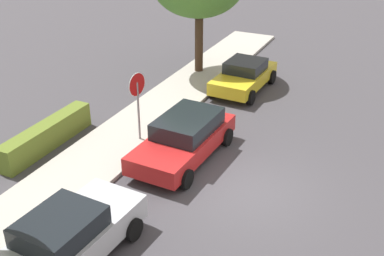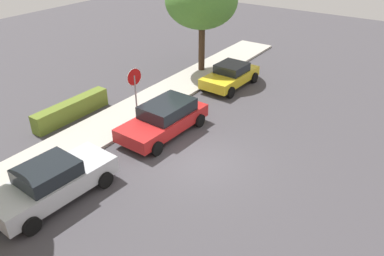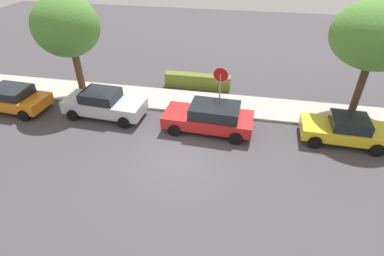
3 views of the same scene
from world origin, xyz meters
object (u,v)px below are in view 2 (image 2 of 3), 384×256
(parked_car_silver, at_px, (53,182))
(parked_car_yellow, at_px, (230,75))
(stop_sign, at_px, (135,85))
(street_tree_near_corner, at_px, (201,1))
(parked_car_red, at_px, (165,118))

(parked_car_silver, distance_m, parked_car_yellow, 12.53)
(parked_car_yellow, bearing_deg, parked_car_silver, 179.77)
(stop_sign, xyz_separation_m, street_tree_near_corner, (7.36, 1.08, 2.59))
(parked_car_silver, relative_size, street_tree_near_corner, 0.74)
(stop_sign, bearing_deg, parked_car_silver, -165.00)
(parked_car_red, bearing_deg, parked_car_yellow, 2.09)
(parked_car_red, xyz_separation_m, parked_car_yellow, (6.58, 0.24, -0.08))
(parked_car_yellow, bearing_deg, stop_sign, 164.85)
(parked_car_red, distance_m, parked_car_yellow, 6.59)
(parked_car_silver, distance_m, street_tree_near_corner, 14.33)
(stop_sign, height_order, parked_car_silver, stop_sign)
(stop_sign, bearing_deg, street_tree_near_corner, 8.37)
(parked_car_silver, xyz_separation_m, parked_car_yellow, (12.53, -0.05, -0.07))
(street_tree_near_corner, bearing_deg, parked_car_silver, -168.56)
(stop_sign, relative_size, parked_car_yellow, 0.66)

